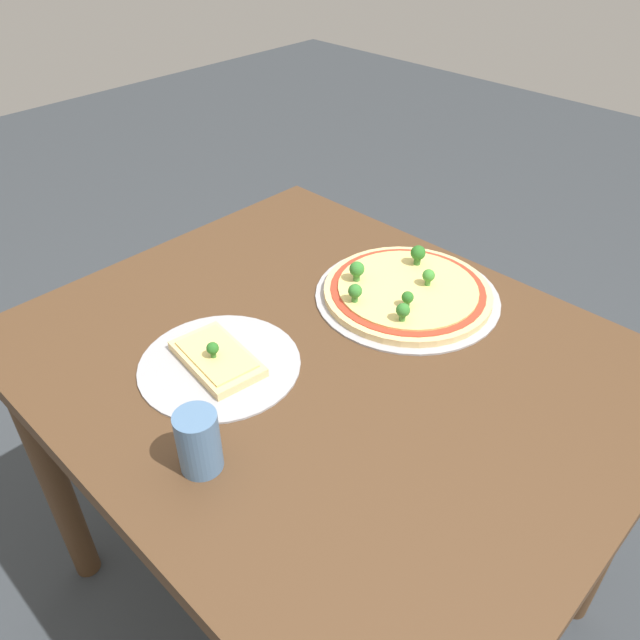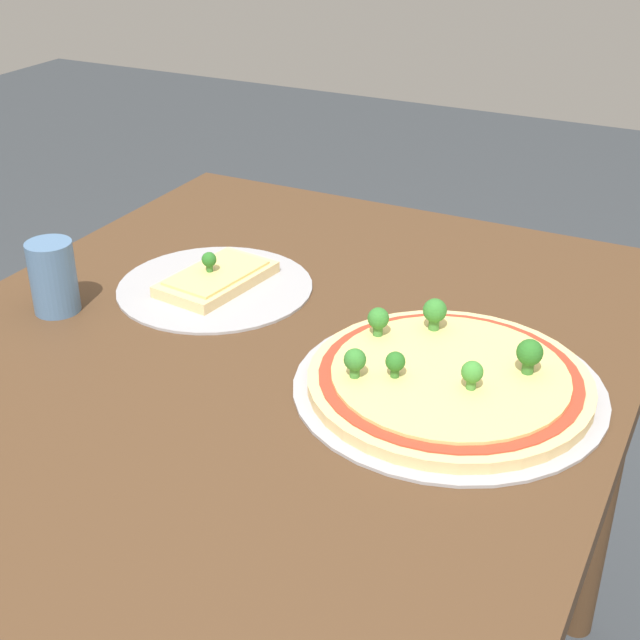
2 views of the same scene
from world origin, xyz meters
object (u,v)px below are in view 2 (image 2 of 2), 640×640
(dining_table, at_px, (271,416))
(pizza_tray_whole, at_px, (449,379))
(pizza_tray_slice, at_px, (216,282))
(drinking_cup, at_px, (53,277))

(dining_table, xyz_separation_m, pizza_tray_whole, (-0.01, 0.24, 0.12))
(dining_table, bearing_deg, pizza_tray_whole, 91.54)
(pizza_tray_slice, bearing_deg, drinking_cup, -44.40)
(dining_table, height_order, pizza_tray_slice, pizza_tray_slice)
(pizza_tray_whole, relative_size, pizza_tray_slice, 1.31)
(pizza_tray_slice, height_order, drinking_cup, drinking_cup)
(dining_table, height_order, pizza_tray_whole, pizza_tray_whole)
(drinking_cup, bearing_deg, dining_table, 98.47)
(pizza_tray_whole, height_order, drinking_cup, drinking_cup)
(pizza_tray_slice, bearing_deg, pizza_tray_whole, 74.80)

